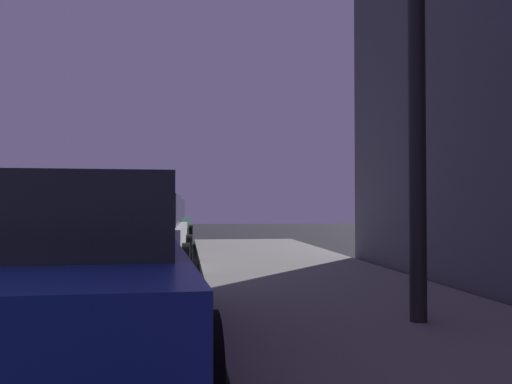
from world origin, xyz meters
The scene contains 3 objects.
car_blue centered at (2.85, 3.50, 0.72)m, with size 2.15×4.68×1.43m.
car_white centered at (2.85, 9.37, 0.72)m, with size 2.02×4.45×1.43m.
car_green centered at (2.85, 15.28, 0.72)m, with size 2.20×4.66×1.43m.
Camera 1 is at (3.73, -1.01, 1.22)m, focal length 40.66 mm.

